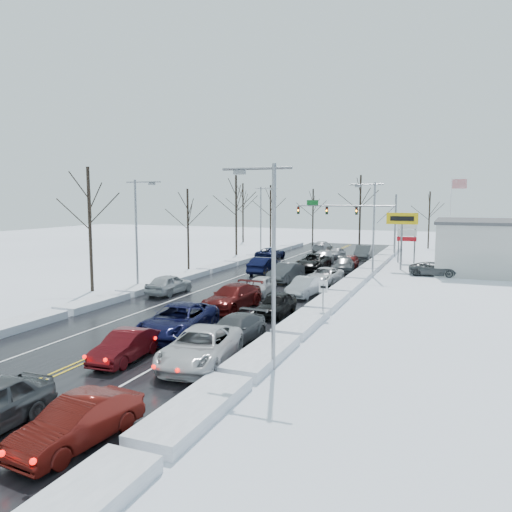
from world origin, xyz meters
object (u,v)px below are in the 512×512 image
at_px(tires_plus_sign, 402,222).
at_px(oncoming_car_0, 265,274).
at_px(traffic_signal_mast, 356,214).
at_px(flagpole, 452,211).

bearing_deg(tires_plus_sign, oncoming_car_0, -146.98).
xyz_separation_m(traffic_signal_mast, tires_plus_sign, (7.05, -12.00, -0.49)).
distance_m(tires_plus_sign, oncoming_car_0, 15.50).
bearing_deg(traffic_signal_mast, tires_plus_sign, -59.54).
height_order(tires_plus_sign, oncoming_car_0, tires_plus_sign).
xyz_separation_m(traffic_signal_mast, flagpole, (11.72, 2.01, 0.45)).
relative_size(traffic_signal_mast, oncoming_car_0, 2.59).
height_order(tires_plus_sign, flagpole, flagpole).
height_order(traffic_signal_mast, oncoming_car_0, traffic_signal_mast).
bearing_deg(tires_plus_sign, flagpole, 71.56).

